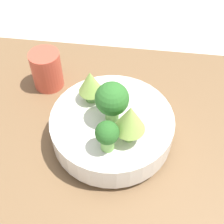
{
  "coord_description": "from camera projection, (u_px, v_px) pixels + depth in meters",
  "views": [
    {
      "loc": [
        -0.04,
        0.47,
        0.65
      ],
      "look_at": [
        0.02,
        0.04,
        0.14
      ],
      "focal_mm": 50.0,
      "sensor_mm": 36.0,
      "label": 1
    }
  ],
  "objects": [
    {
      "name": "ground_plane",
      "position": [
        120.0,
        137.0,
        0.8
      ],
      "size": [
        6.0,
        6.0,
        0.0
      ],
      "primitive_type": "plane",
      "color": "beige"
    },
    {
      "name": "table",
      "position": [
        120.0,
        132.0,
        0.78
      ],
      "size": [
        1.19,
        0.62,
        0.04
      ],
      "color": "brown",
      "rests_on": "ground_plane"
    },
    {
      "name": "bowl",
      "position": [
        112.0,
        127.0,
        0.71
      ],
      "size": [
        0.28,
        0.28,
        0.08
      ],
      "color": "silver",
      "rests_on": "table"
    },
    {
      "name": "romanesco_piece_far",
      "position": [
        130.0,
        119.0,
        0.6
      ],
      "size": [
        0.06,
        0.06,
        0.1
      ],
      "color": "#7AB256",
      "rests_on": "bowl"
    },
    {
      "name": "romanesco_piece_near",
      "position": [
        90.0,
        84.0,
        0.68
      ],
      "size": [
        0.06,
        0.06,
        0.08
      ],
      "color": "#609347",
      "rests_on": "bowl"
    },
    {
      "name": "broccoli_floret_center",
      "position": [
        112.0,
        100.0,
        0.64
      ],
      "size": [
        0.07,
        0.07,
        0.1
      ],
      "color": "#7AB256",
      "rests_on": "bowl"
    },
    {
      "name": "broccoli_floret_back",
      "position": [
        107.0,
        135.0,
        0.6
      ],
      "size": [
        0.05,
        0.05,
        0.07
      ],
      "color": "#7AB256",
      "rests_on": "bowl"
    },
    {
      "name": "cup",
      "position": [
        47.0,
        70.0,
        0.82
      ],
      "size": [
        0.08,
        0.08,
        0.1
      ],
      "color": "#C64C38",
      "rests_on": "table"
    }
  ]
}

